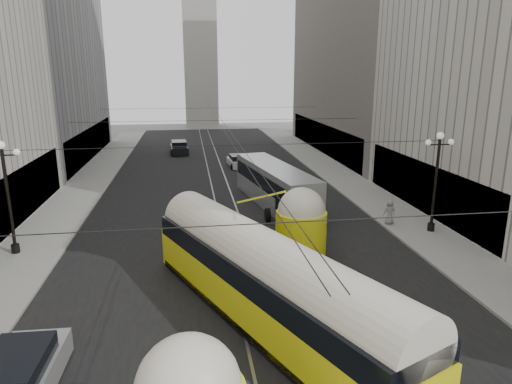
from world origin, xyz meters
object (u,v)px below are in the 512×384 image
object	(u,v)px
sedan_silver	(17,380)
pedestrian_sidewalk_right	(390,212)
streetcar	(267,280)
city_bus	(275,184)

from	to	relation	value
sedan_silver	pedestrian_sidewalk_right	size ratio (longest dim) A/B	3.02
streetcar	city_bus	world-z (taller)	streetcar
city_bus	sedan_silver	world-z (taller)	city_bus
streetcar	city_bus	bearing A→B (deg)	78.15
streetcar	city_bus	size ratio (longest dim) A/B	1.33
streetcar	city_bus	distance (m)	17.29
city_bus	sedan_silver	size ratio (longest dim) A/B	2.49
streetcar	sedan_silver	xyz separation A→B (m)	(-8.54, -3.33, -1.23)
streetcar	pedestrian_sidewalk_right	size ratio (longest dim) A/B	10.03
city_bus	streetcar	bearing A→B (deg)	-101.85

